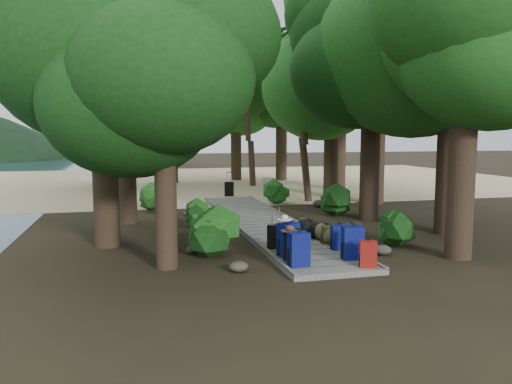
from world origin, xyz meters
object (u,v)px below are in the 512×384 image
object	(u,v)px
duffel_right_black	(310,228)
suitcase_on_boardwalk	(276,237)
kayak	(159,191)
backpack_right_a	(368,253)
backpack_right_c	(339,236)
sun_lounger	(272,184)
lone_suitcase_on_sand	(229,189)
backpack_left_a	(299,247)
duffel_right_khaki	(327,233)
backpack_right_b	(352,241)
backpack_left_c	(288,237)
backpack_right_d	(328,233)
backpack_left_b	(292,245)

from	to	relation	value
duffel_right_black	suitcase_on_boardwalk	size ratio (longest dim) A/B	1.17
duffel_right_black	kayak	bearing A→B (deg)	116.21
backpack_right_a	backpack_right_c	world-z (taller)	backpack_right_c
backpack_right_a	duffel_right_black	world-z (taller)	backpack_right_a
sun_lounger	lone_suitcase_on_sand	bearing A→B (deg)	-120.53
backpack_left_a	kayak	world-z (taller)	backpack_left_a
duffel_right_khaki	kayak	world-z (taller)	duffel_right_khaki
backpack_right_b	duffel_right_khaki	world-z (taller)	backpack_right_b
kayak	backpack_right_a	bearing A→B (deg)	-90.98
backpack_left_a	backpack_right_a	world-z (taller)	backpack_left_a
backpack_right_a	duffel_right_black	size ratio (longest dim) A/B	0.91
duffel_right_khaki	duffel_right_black	xyz separation A→B (m)	(-0.19, 0.74, 0.00)
backpack_right_a	sun_lounger	distance (m)	15.15
lone_suitcase_on_sand	backpack_right_c	bearing A→B (deg)	-79.99
backpack_left_c	duffel_right_khaki	world-z (taller)	backpack_left_c
backpack_left_c	duffel_right_black	world-z (taller)	backpack_left_c
backpack_right_c	duffel_right_khaki	size ratio (longest dim) A/B	1.03
suitcase_on_boardwalk	kayak	world-z (taller)	suitcase_on_boardwalk
backpack_right_b	backpack_right_d	size ratio (longest dim) A/B	1.60
backpack_left_b	backpack_right_c	world-z (taller)	backpack_left_b
backpack_left_b	backpack_left_c	distance (m)	0.40
duffel_right_black	suitcase_on_boardwalk	xyz separation A→B (m)	(-1.28, -1.16, 0.07)
backpack_left_c	backpack_right_c	bearing A→B (deg)	-8.79
kayak	backpack_left_b	bearing A→B (deg)	-95.45
backpack_right_a	backpack_right_d	distance (m)	2.27
sun_lounger	backpack_left_a	bearing A→B (deg)	-82.37
backpack_left_a	duffel_right_khaki	world-z (taller)	backpack_left_a
duffel_right_khaki	backpack_left_c	bearing A→B (deg)	-147.63
backpack_left_b	backpack_left_c	size ratio (longest dim) A/B	0.78
backpack_right_a	kayak	bearing A→B (deg)	123.18
suitcase_on_boardwalk	sun_lounger	world-z (taller)	suitcase_on_boardwalk
backpack_right_a	backpack_right_b	size ratio (longest dim) A/B	0.75
backpack_left_b	backpack_left_a	bearing A→B (deg)	-74.29
backpack_right_b	duffel_right_black	distance (m)	2.56
suitcase_on_boardwalk	lone_suitcase_on_sand	world-z (taller)	suitcase_on_boardwalk
backpack_left_a	backpack_right_c	xyz separation A→B (m)	(1.41, 1.19, -0.07)
backpack_left_b	backpack_right_a	world-z (taller)	backpack_left_b
backpack_left_c	backpack_right_a	world-z (taller)	backpack_left_c
backpack_right_c	sun_lounger	bearing A→B (deg)	87.97
kayak	sun_lounger	bearing A→B (deg)	-9.02
backpack_right_b	suitcase_on_boardwalk	world-z (taller)	backpack_right_b
duffel_right_khaki	sun_lounger	xyz separation A→B (m)	(2.10, 12.50, 0.00)
backpack_right_c	lone_suitcase_on_sand	size ratio (longest dim) A/B	0.98
backpack_left_c	backpack_left_b	bearing A→B (deg)	-117.37
backpack_right_d	sun_lounger	distance (m)	12.90
duffel_right_black	lone_suitcase_on_sand	world-z (taller)	lone_suitcase_on_sand
backpack_right_b	backpack_right_a	bearing A→B (deg)	-79.44
backpack_right_d	kayak	size ratio (longest dim) A/B	0.16
lone_suitcase_on_sand	duffel_right_black	bearing A→B (deg)	-80.41
backpack_right_a	backpack_right_b	world-z (taller)	backpack_right_b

